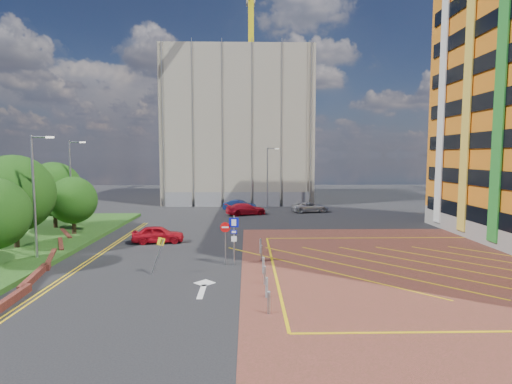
{
  "coord_description": "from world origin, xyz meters",
  "views": [
    {
      "loc": [
        1.36,
        -24.04,
        7.01
      ],
      "look_at": [
        1.96,
        3.26,
        4.48
      ],
      "focal_mm": 28.0,
      "sensor_mm": 36.0,
      "label": 1
    }
  ],
  "objects_px": {
    "tree_d": "(54,189)",
    "car_blue_back": "(240,205)",
    "warning_sign": "(159,251)",
    "car_silver_back": "(310,207)",
    "sign_cluster": "(231,235)",
    "lamp_left_far": "(72,181)",
    "tree_b": "(14,194)",
    "car_red_back": "(246,209)",
    "lamp_back": "(268,175)",
    "car_red_left": "(158,234)",
    "lamp_left_near": "(35,191)",
    "tree_c": "(73,200)"
  },
  "relations": [
    {
      "from": "lamp_left_near",
      "to": "lamp_left_far",
      "type": "bearing_deg",
      "value": 101.31
    },
    {
      "from": "sign_cluster",
      "to": "car_blue_back",
      "type": "distance_m",
      "value": 24.97
    },
    {
      "from": "tree_d",
      "to": "lamp_left_far",
      "type": "xyz_separation_m",
      "value": [
        2.08,
        -1.0,
        0.79
      ]
    },
    {
      "from": "lamp_left_far",
      "to": "warning_sign",
      "type": "bearing_deg",
      "value": -51.0
    },
    {
      "from": "lamp_back",
      "to": "car_red_left",
      "type": "relative_size",
      "value": 1.96
    },
    {
      "from": "car_silver_back",
      "to": "lamp_back",
      "type": "bearing_deg",
      "value": 44.74
    },
    {
      "from": "car_red_left",
      "to": "car_blue_back",
      "type": "bearing_deg",
      "value": -26.25
    },
    {
      "from": "car_red_left",
      "to": "car_silver_back",
      "type": "distance_m",
      "value": 22.5
    },
    {
      "from": "car_silver_back",
      "to": "lamp_left_near",
      "type": "bearing_deg",
      "value": 125.99
    },
    {
      "from": "lamp_left_near",
      "to": "lamp_back",
      "type": "distance_m",
      "value": 30.8
    },
    {
      "from": "lamp_left_far",
      "to": "warning_sign",
      "type": "relative_size",
      "value": 3.58
    },
    {
      "from": "lamp_left_near",
      "to": "car_blue_back",
      "type": "relative_size",
      "value": 1.93
    },
    {
      "from": "lamp_left_near",
      "to": "sign_cluster",
      "type": "bearing_deg",
      "value": -4.56
    },
    {
      "from": "car_silver_back",
      "to": "car_blue_back",
      "type": "bearing_deg",
      "value": 70.45
    },
    {
      "from": "sign_cluster",
      "to": "car_red_back",
      "type": "distance_m",
      "value": 21.55
    },
    {
      "from": "lamp_left_far",
      "to": "car_silver_back",
      "type": "distance_m",
      "value": 26.92
    },
    {
      "from": "car_blue_back",
      "to": "tree_c",
      "type": "bearing_deg",
      "value": 146.58
    },
    {
      "from": "tree_b",
      "to": "car_blue_back",
      "type": "xyz_separation_m",
      "value": [
        15.9,
        20.92,
        -3.55
      ]
    },
    {
      "from": "warning_sign",
      "to": "car_silver_back",
      "type": "relative_size",
      "value": 0.49
    },
    {
      "from": "tree_d",
      "to": "car_silver_back",
      "type": "distance_m",
      "value": 28.23
    },
    {
      "from": "tree_b",
      "to": "car_red_left",
      "type": "xyz_separation_m",
      "value": [
        9.7,
        2.63,
        -3.54
      ]
    },
    {
      "from": "tree_b",
      "to": "car_red_back",
      "type": "xyz_separation_m",
      "value": [
        16.68,
        17.48,
        -3.54
      ]
    },
    {
      "from": "tree_b",
      "to": "lamp_left_near",
      "type": "distance_m",
      "value": 4.32
    },
    {
      "from": "sign_cluster",
      "to": "car_blue_back",
      "type": "relative_size",
      "value": 0.77
    },
    {
      "from": "lamp_left_near",
      "to": "car_silver_back",
      "type": "relative_size",
      "value": 1.75
    },
    {
      "from": "car_red_back",
      "to": "tree_b",
      "type": "bearing_deg",
      "value": 117.32
    },
    {
      "from": "car_blue_back",
      "to": "car_red_left",
      "type": "bearing_deg",
      "value": 168.97
    },
    {
      "from": "lamp_back",
      "to": "sign_cluster",
      "type": "height_order",
      "value": "lamp_back"
    },
    {
      "from": "tree_b",
      "to": "lamp_left_far",
      "type": "height_order",
      "value": "lamp_left_far"
    },
    {
      "from": "tree_d",
      "to": "car_blue_back",
      "type": "distance_m",
      "value": 21.51
    },
    {
      "from": "sign_cluster",
      "to": "warning_sign",
      "type": "xyz_separation_m",
      "value": [
        -4.1,
        -2.09,
        -0.52
      ]
    },
    {
      "from": "lamp_left_near",
      "to": "lamp_back",
      "type": "relative_size",
      "value": 1.0
    },
    {
      "from": "tree_d",
      "to": "warning_sign",
      "type": "height_order",
      "value": "tree_d"
    },
    {
      "from": "tree_c",
      "to": "car_silver_back",
      "type": "relative_size",
      "value": 1.07
    },
    {
      "from": "sign_cluster",
      "to": "car_red_left",
      "type": "distance_m",
      "value": 9.11
    },
    {
      "from": "tree_c",
      "to": "tree_d",
      "type": "xyz_separation_m",
      "value": [
        -3.0,
        3.0,
        0.68
      ]
    },
    {
      "from": "lamp_left_near",
      "to": "sign_cluster",
      "type": "xyz_separation_m",
      "value": [
        12.72,
        -1.02,
        -2.71
      ]
    },
    {
      "from": "lamp_back",
      "to": "lamp_left_far",
      "type": "bearing_deg",
      "value": -139.14
    },
    {
      "from": "lamp_left_far",
      "to": "lamp_back",
      "type": "bearing_deg",
      "value": 40.86
    },
    {
      "from": "car_blue_back",
      "to": "car_silver_back",
      "type": "xyz_separation_m",
      "value": [
        8.67,
        -1.41,
        -0.05
      ]
    },
    {
      "from": "sign_cluster",
      "to": "tree_d",
      "type": "bearing_deg",
      "value": 144.42
    },
    {
      "from": "tree_b",
      "to": "car_red_left",
      "type": "bearing_deg",
      "value": 15.17
    },
    {
      "from": "lamp_back",
      "to": "warning_sign",
      "type": "xyz_separation_m",
      "value": [
        -7.89,
        -29.11,
        -2.93
      ]
    },
    {
      "from": "lamp_left_far",
      "to": "car_red_back",
      "type": "bearing_deg",
      "value": 33.9
    },
    {
      "from": "lamp_left_far",
      "to": "warning_sign",
      "type": "xyz_separation_m",
      "value": [
        10.61,
        -13.11,
        -3.23
      ]
    },
    {
      "from": "lamp_left_near",
      "to": "lamp_left_far",
      "type": "distance_m",
      "value": 10.2
    },
    {
      "from": "tree_c",
      "to": "car_silver_back",
      "type": "bearing_deg",
      "value": 32.74
    },
    {
      "from": "car_red_back",
      "to": "car_silver_back",
      "type": "xyz_separation_m",
      "value": [
        7.89,
        2.03,
        -0.06
      ]
    },
    {
      "from": "tree_c",
      "to": "tree_d",
      "type": "bearing_deg",
      "value": 135.0
    },
    {
      "from": "tree_d",
      "to": "car_red_back",
      "type": "bearing_deg",
      "value": 28.2
    }
  ]
}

